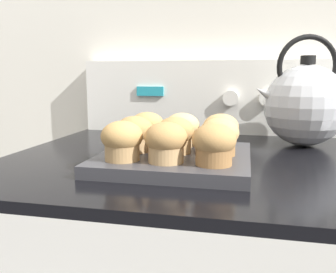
{
  "coord_description": "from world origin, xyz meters",
  "views": [
    {
      "loc": [
        0.11,
        -0.37,
        1.07
      ],
      "look_at": [
        -0.04,
        0.31,
        0.95
      ],
      "focal_mm": 38.0,
      "sensor_mm": 36.0,
      "label": 1
    }
  ],
  "objects_px": {
    "muffin_r0_c0": "(122,141)",
    "muffin_r1_c1": "(175,135)",
    "muffin_r2_c0": "(147,128)",
    "muffin_r2_c2": "(221,130)",
    "muffin_pan": "(176,159)",
    "muffin_r0_c2": "(214,144)",
    "muffin_r0_c1": "(166,142)",
    "tea_kettle": "(305,104)",
    "muffin_r1_c0": "(135,134)",
    "muffin_r1_c2": "(219,137)",
    "muffin_r2_c1": "(182,129)"
  },
  "relations": [
    {
      "from": "muffin_r0_c0",
      "to": "muffin_r1_c1",
      "type": "distance_m",
      "value": 0.11
    },
    {
      "from": "muffin_r2_c0",
      "to": "muffin_r2_c2",
      "type": "distance_m",
      "value": 0.16
    },
    {
      "from": "muffin_r1_c1",
      "to": "muffin_r2_c0",
      "type": "distance_m",
      "value": 0.11
    },
    {
      "from": "muffin_pan",
      "to": "muffin_r0_c0",
      "type": "relative_size",
      "value": 3.82
    },
    {
      "from": "muffin_r0_c0",
      "to": "muffin_r2_c2",
      "type": "height_order",
      "value": "same"
    },
    {
      "from": "muffin_r0_c2",
      "to": "muffin_r1_c1",
      "type": "relative_size",
      "value": 1.0
    },
    {
      "from": "muffin_r0_c0",
      "to": "muffin_r0_c1",
      "type": "height_order",
      "value": "same"
    },
    {
      "from": "muffin_r2_c2",
      "to": "muffin_r1_c1",
      "type": "bearing_deg",
      "value": -135.28
    },
    {
      "from": "muffin_pan",
      "to": "tea_kettle",
      "type": "distance_m",
      "value": 0.37
    },
    {
      "from": "muffin_r0_c0",
      "to": "muffin_r0_c2",
      "type": "height_order",
      "value": "same"
    },
    {
      "from": "muffin_pan",
      "to": "muffin_r2_c0",
      "type": "relative_size",
      "value": 3.82
    },
    {
      "from": "muffin_pan",
      "to": "muffin_r2_c0",
      "type": "xyz_separation_m",
      "value": [
        -0.08,
        0.08,
        0.05
      ]
    },
    {
      "from": "muffin_r1_c1",
      "to": "tea_kettle",
      "type": "bearing_deg",
      "value": 43.79
    },
    {
      "from": "muffin_r1_c0",
      "to": "tea_kettle",
      "type": "distance_m",
      "value": 0.43
    },
    {
      "from": "muffin_pan",
      "to": "muffin_r1_c2",
      "type": "xyz_separation_m",
      "value": [
        0.08,
        -0.0,
        0.05
      ]
    },
    {
      "from": "muffin_pan",
      "to": "tea_kettle",
      "type": "xyz_separation_m",
      "value": [
        0.26,
        0.25,
        0.09
      ]
    },
    {
      "from": "muffin_r2_c1",
      "to": "muffin_pan",
      "type": "bearing_deg",
      "value": -88.84
    },
    {
      "from": "muffin_r2_c2",
      "to": "tea_kettle",
      "type": "xyz_separation_m",
      "value": [
        0.18,
        0.17,
        0.04
      ]
    },
    {
      "from": "muffin_r1_c0",
      "to": "muffin_r2_c1",
      "type": "xyz_separation_m",
      "value": [
        0.08,
        0.08,
        0.0
      ]
    },
    {
      "from": "tea_kettle",
      "to": "muffin_pan",
      "type": "bearing_deg",
      "value": -136.21
    },
    {
      "from": "muffin_r0_c0",
      "to": "muffin_r2_c1",
      "type": "xyz_separation_m",
      "value": [
        0.08,
        0.15,
        0.0
      ]
    },
    {
      "from": "muffin_r0_c1",
      "to": "muffin_r1_c2",
      "type": "xyz_separation_m",
      "value": [
        0.08,
        0.07,
        0.0
      ]
    },
    {
      "from": "muffin_r0_c2",
      "to": "muffin_r1_c0",
      "type": "height_order",
      "value": "same"
    },
    {
      "from": "muffin_r1_c0",
      "to": "tea_kettle",
      "type": "height_order",
      "value": "tea_kettle"
    },
    {
      "from": "muffin_r2_c0",
      "to": "muffin_r2_c2",
      "type": "height_order",
      "value": "same"
    },
    {
      "from": "muffin_r0_c0",
      "to": "muffin_r2_c1",
      "type": "relative_size",
      "value": 1.0
    },
    {
      "from": "muffin_pan",
      "to": "muffin_r2_c2",
      "type": "bearing_deg",
      "value": 44.74
    },
    {
      "from": "muffin_r0_c0",
      "to": "tea_kettle",
      "type": "relative_size",
      "value": 0.28
    },
    {
      "from": "muffin_pan",
      "to": "muffin_r2_c2",
      "type": "distance_m",
      "value": 0.12
    },
    {
      "from": "muffin_r0_c1",
      "to": "tea_kettle",
      "type": "xyz_separation_m",
      "value": [
        0.26,
        0.33,
        0.04
      ]
    },
    {
      "from": "muffin_r0_c2",
      "to": "muffin_r2_c1",
      "type": "bearing_deg",
      "value": 117.62
    },
    {
      "from": "muffin_pan",
      "to": "tea_kettle",
      "type": "bearing_deg",
      "value": 43.79
    },
    {
      "from": "muffin_r0_c2",
      "to": "muffin_r2_c0",
      "type": "height_order",
      "value": "same"
    },
    {
      "from": "muffin_r1_c0",
      "to": "muffin_r2_c2",
      "type": "bearing_deg",
      "value": 26.68
    },
    {
      "from": "muffin_r0_c0",
      "to": "muffin_r1_c1",
      "type": "xyz_separation_m",
      "value": [
        0.08,
        0.08,
        0.0
      ]
    },
    {
      "from": "muffin_r1_c0",
      "to": "tea_kettle",
      "type": "relative_size",
      "value": 0.28
    },
    {
      "from": "muffin_r0_c2",
      "to": "muffin_r2_c2",
      "type": "xyz_separation_m",
      "value": [
        -0.0,
        0.15,
        0.0
      ]
    },
    {
      "from": "muffin_pan",
      "to": "muffin_r0_c1",
      "type": "distance_m",
      "value": 0.09
    },
    {
      "from": "muffin_r0_c0",
      "to": "tea_kettle",
      "type": "xyz_separation_m",
      "value": [
        0.34,
        0.33,
        0.04
      ]
    },
    {
      "from": "muffin_r0_c2",
      "to": "muffin_r0_c1",
      "type": "bearing_deg",
      "value": 179.75
    },
    {
      "from": "muffin_pan",
      "to": "muffin_r0_c2",
      "type": "distance_m",
      "value": 0.12
    },
    {
      "from": "muffin_r1_c0",
      "to": "muffin_r2_c2",
      "type": "distance_m",
      "value": 0.18
    },
    {
      "from": "muffin_r2_c1",
      "to": "muffin_r0_c2",
      "type": "bearing_deg",
      "value": -62.38
    },
    {
      "from": "muffin_r0_c2",
      "to": "muffin_r2_c1",
      "type": "height_order",
      "value": "same"
    },
    {
      "from": "muffin_r2_c0",
      "to": "muffin_r0_c2",
      "type": "bearing_deg",
      "value": -44.89
    },
    {
      "from": "muffin_r2_c0",
      "to": "muffin_r2_c1",
      "type": "xyz_separation_m",
      "value": [
        0.08,
        -0.0,
        0.0
      ]
    },
    {
      "from": "muffin_r2_c0",
      "to": "muffin_r2_c2",
      "type": "relative_size",
      "value": 1.0
    },
    {
      "from": "muffin_r0_c2",
      "to": "muffin_r2_c0",
      "type": "xyz_separation_m",
      "value": [
        -0.16,
        0.16,
        0.0
      ]
    },
    {
      "from": "muffin_r0_c1",
      "to": "muffin_r2_c1",
      "type": "distance_m",
      "value": 0.15
    },
    {
      "from": "muffin_r0_c2",
      "to": "muffin_r1_c0",
      "type": "bearing_deg",
      "value": 154.81
    }
  ]
}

